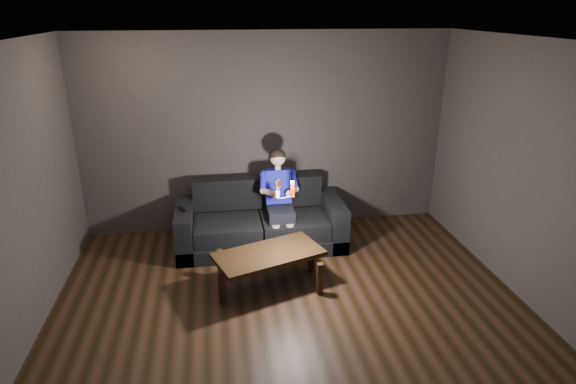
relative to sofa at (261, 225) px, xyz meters
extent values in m
plane|color=black|center=(0.17, -1.87, -0.27)|extent=(5.00, 5.00, 0.00)
cube|color=#3A3532|center=(0.17, 0.63, 1.08)|extent=(5.00, 0.04, 2.70)
cube|color=#3A3532|center=(2.67, -1.87, 1.08)|extent=(0.04, 5.00, 2.70)
cube|color=silver|center=(0.17, -1.87, 2.43)|extent=(5.00, 5.00, 0.02)
cube|color=black|center=(0.00, -0.03, -0.18)|extent=(2.17, 0.94, 0.19)
cube|color=black|center=(-0.43, -0.13, 0.03)|extent=(0.85, 0.66, 0.23)
cube|color=black|center=(0.43, -0.13, 0.03)|extent=(0.85, 0.66, 0.23)
cube|color=black|center=(0.00, 0.33, 0.35)|extent=(1.73, 0.22, 0.42)
cube|color=black|center=(-0.97, -0.03, 0.02)|extent=(0.22, 0.94, 0.59)
cube|color=black|center=(0.97, -0.03, 0.02)|extent=(0.22, 0.94, 0.59)
cube|color=black|center=(0.25, -0.15, 0.22)|extent=(0.33, 0.42, 0.15)
cube|color=#22169B|center=(0.25, 0.07, 0.52)|extent=(0.33, 0.24, 0.46)
cube|color=yellow|center=(0.25, -0.03, 0.58)|extent=(0.10, 0.10, 0.11)
cube|color=red|center=(0.25, -0.03, 0.58)|extent=(0.07, 0.07, 0.07)
cylinder|color=#E1A488|center=(0.25, 0.07, 0.77)|extent=(0.08, 0.08, 0.07)
sphere|color=#E1A488|center=(0.25, 0.07, 0.90)|extent=(0.20, 0.20, 0.20)
ellipsoid|color=black|center=(0.25, 0.08, 0.92)|extent=(0.21, 0.21, 0.18)
cylinder|color=#22169B|center=(0.04, 0.00, 0.60)|extent=(0.09, 0.25, 0.21)
cylinder|color=#22169B|center=(0.45, 0.00, 0.60)|extent=(0.09, 0.25, 0.21)
cylinder|color=#E1A488|center=(0.10, -0.18, 0.55)|extent=(0.15, 0.26, 0.11)
cylinder|color=#E1A488|center=(0.40, -0.18, 0.55)|extent=(0.15, 0.26, 0.11)
sphere|color=#E1A488|center=(0.16, -0.28, 0.54)|extent=(0.09, 0.09, 0.09)
sphere|color=#E1A488|center=(0.34, -0.28, 0.54)|extent=(0.09, 0.09, 0.09)
cylinder|color=#E1A488|center=(0.16, -0.37, -0.03)|extent=(0.10, 0.10, 0.38)
cylinder|color=#E1A488|center=(0.33, -0.37, -0.03)|extent=(0.10, 0.10, 0.38)
cube|color=#EA1500|center=(0.34, -0.52, 0.69)|extent=(0.06, 0.08, 0.20)
cube|color=#650000|center=(0.34, -0.54, 0.75)|extent=(0.03, 0.01, 0.03)
cylinder|color=white|center=(0.34, -0.54, 0.68)|extent=(0.02, 0.01, 0.02)
ellipsoid|color=white|center=(0.16, -0.52, 0.64)|extent=(0.06, 0.09, 0.14)
cylinder|color=black|center=(0.16, -0.55, 0.69)|extent=(0.02, 0.01, 0.02)
cube|color=black|center=(-0.97, -0.08, 0.33)|extent=(0.08, 0.15, 0.03)
cube|color=black|center=(-0.97, -0.03, 0.35)|extent=(0.02, 0.02, 0.00)
cube|color=black|center=(-0.01, -1.05, 0.13)|extent=(1.31, 0.95, 0.05)
cube|color=black|center=(-0.55, -1.29, -0.09)|extent=(0.06, 0.06, 0.37)
cube|color=black|center=(0.52, -1.29, -0.09)|extent=(0.06, 0.06, 0.37)
cube|color=black|center=(-0.55, -0.81, -0.09)|extent=(0.06, 0.06, 0.37)
cube|color=black|center=(0.52, -0.81, -0.09)|extent=(0.06, 0.06, 0.37)
camera|label=1|loc=(-0.52, -5.75, 2.70)|focal=30.00mm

